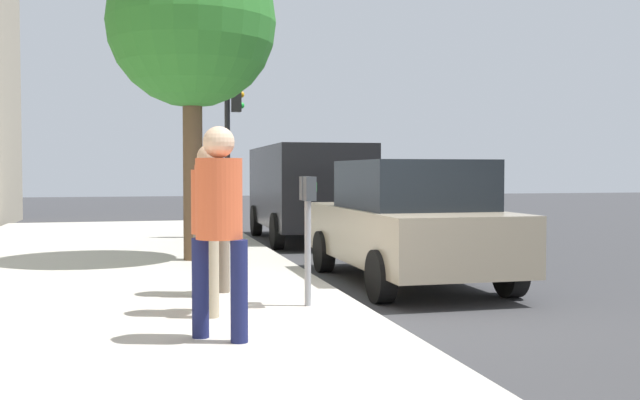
# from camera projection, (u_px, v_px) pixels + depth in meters

# --- Properties ---
(ground_plane) EXTENTS (80.00, 80.00, 0.00)m
(ground_plane) POSITION_uv_depth(u_px,v_px,m) (352.00, 310.00, 8.52)
(ground_plane) COLOR #38383A
(ground_plane) RESTS_ON ground
(sidewalk_slab) EXTENTS (28.00, 6.00, 0.15)m
(sidewalk_slab) POSITION_uv_depth(u_px,v_px,m) (81.00, 316.00, 7.80)
(sidewalk_slab) COLOR #B7B2A8
(sidewalk_slab) RESTS_ON ground_plane
(parking_meter) EXTENTS (0.36, 0.12, 1.41)m
(parking_meter) POSITION_uv_depth(u_px,v_px,m) (308.00, 213.00, 7.95)
(parking_meter) COLOR gray
(parking_meter) RESTS_ON sidewalk_slab
(pedestrian_at_meter) EXTENTS (0.53, 0.38, 1.74)m
(pedestrian_at_meter) POSITION_uv_depth(u_px,v_px,m) (210.00, 215.00, 7.50)
(pedestrian_at_meter) COLOR tan
(pedestrian_at_meter) RESTS_ON sidewalk_slab
(pedestrian_bystander) EXTENTS (0.41, 0.46, 1.86)m
(pedestrian_bystander) POSITION_uv_depth(u_px,v_px,m) (219.00, 213.00, 6.33)
(pedestrian_bystander) COLOR #191E4C
(pedestrian_bystander) RESTS_ON sidewalk_slab
(parking_officer) EXTENTS (0.40, 0.45, 1.81)m
(parking_officer) POSITION_uv_depth(u_px,v_px,m) (212.00, 204.00, 8.68)
(parking_officer) COLOR #726656
(parking_officer) RESTS_ON sidewalk_slab
(parked_sedan_near) EXTENTS (4.40, 1.97, 1.77)m
(parked_sedan_near) POSITION_uv_depth(u_px,v_px,m) (408.00, 222.00, 10.49)
(parked_sedan_near) COLOR gray
(parked_sedan_near) RESTS_ON ground_plane
(parked_van_far) EXTENTS (5.25, 2.23, 2.18)m
(parked_van_far) POSITION_uv_depth(u_px,v_px,m) (306.00, 187.00, 16.91)
(parked_van_far) COLOR black
(parked_van_far) RESTS_ON ground_plane
(street_tree) EXTENTS (2.76, 2.76, 5.27)m
(street_tree) POSITION_uv_depth(u_px,v_px,m) (192.00, 25.00, 11.98)
(street_tree) COLOR brown
(street_tree) RESTS_ON sidewalk_slab
(traffic_signal) EXTENTS (0.24, 0.44, 3.60)m
(traffic_signal) POSITION_uv_depth(u_px,v_px,m) (232.00, 127.00, 16.05)
(traffic_signal) COLOR black
(traffic_signal) RESTS_ON sidewalk_slab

